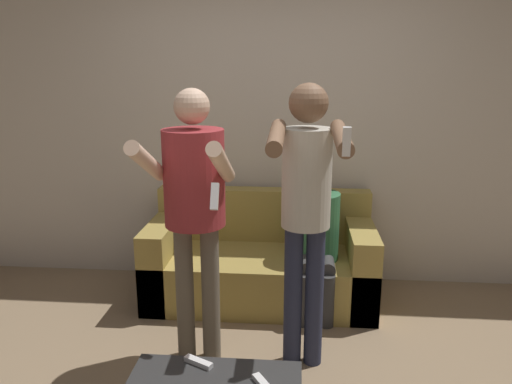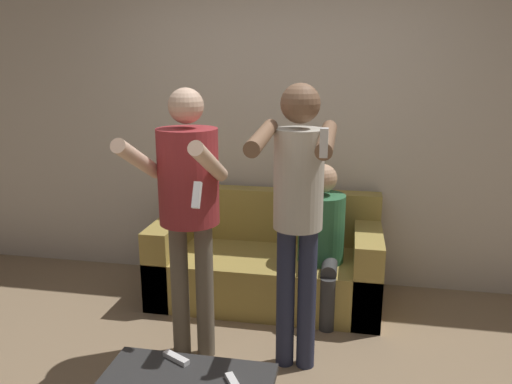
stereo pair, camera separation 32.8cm
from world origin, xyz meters
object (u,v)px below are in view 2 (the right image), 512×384
person_seated (321,234)px  remote_near (234,384)px  person_standing_left (188,194)px  remote_far (176,358)px  person_standing_right (298,200)px  couch (267,264)px

person_seated → remote_near: bearing=-100.1°
remote_near → person_standing_left: bearing=119.2°
person_standing_left → remote_far: person_standing_left is taller
person_standing_right → remote_near: person_standing_right is taller
couch → person_standing_right: person_standing_right is taller
couch → person_seated: bearing=-20.4°
person_standing_left → remote_near: size_ratio=11.39×
couch → remote_far: (-0.18, -1.57, 0.15)m
couch → person_standing_left: person_standing_left is taller
person_seated → remote_far: person_seated is taller
person_standing_left → person_seated: size_ratio=1.51×
person_standing_right → person_seated: (0.09, 0.74, -0.46)m
person_standing_left → person_standing_right: (0.64, -0.01, 0.00)m
remote_far → person_standing_right: bearing=53.2°
couch → remote_near: couch is taller
person_standing_right → person_seated: person_standing_right is taller
person_standing_right → person_standing_left: bearing=179.3°
person_standing_left → person_seated: bearing=44.9°
person_standing_right → person_seated: size_ratio=1.54×
remote_near → remote_far: bearing=155.9°
person_seated → remote_near: 1.59m
person_standing_left → person_standing_right: size_ratio=0.98×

